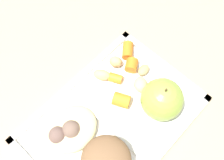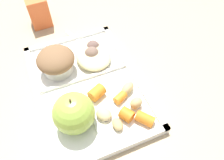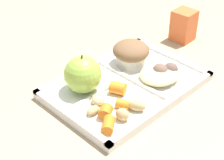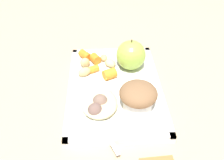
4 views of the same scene
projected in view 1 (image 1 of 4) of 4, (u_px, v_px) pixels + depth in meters
The scene contains 16 objects.
ground at pixel (112, 121), 0.56m from camera, with size 6.00×6.00×0.00m, color tan.
lunch_tray at pixel (112, 120), 0.56m from camera, with size 0.34×0.24×0.02m.
green_apple at pixel (162, 99), 0.52m from camera, with size 0.08×0.08×0.09m.
carrot_slice_diagonal at pixel (128, 51), 0.61m from camera, with size 0.02×0.02×0.04m, color orange.
carrot_slice_large at pixel (132, 65), 0.59m from camera, with size 0.03×0.03×0.03m, color orange.
carrot_slice_back at pixel (121, 100), 0.55m from camera, with size 0.03×0.03×0.03m, color orange.
carrot_slice_near_corner at pixel (115, 78), 0.58m from camera, with size 0.02×0.02×0.03m, color orange.
potato_chunk_small at pixel (141, 84), 0.57m from camera, with size 0.03×0.03×0.02m, color tan.
potato_chunk_corner at pixel (116, 62), 0.59m from camera, with size 0.03×0.02×0.03m, color tan.
potato_chunk_large at pixel (102, 75), 0.58m from camera, with size 0.04×0.02×0.02m, color tan.
potato_chunk_golden at pixel (144, 70), 0.59m from camera, with size 0.03×0.02×0.02m, color tan.
egg_noodle_pile at pixel (72, 129), 0.53m from camera, with size 0.10×0.09×0.03m, color beige.
meatball_front at pixel (71, 130), 0.52m from camera, with size 0.04×0.04×0.04m, color #755B4C.
meatball_side at pixel (73, 129), 0.53m from camera, with size 0.03×0.03×0.03m, color brown.
meatball_back at pixel (58, 135), 0.52m from camera, with size 0.03×0.03×0.03m, color brown.
plastic_fork at pixel (52, 153), 0.52m from camera, with size 0.14×0.07×0.00m.
Camera 1 is at (0.12, 0.11, 0.55)m, focal length 44.37 mm.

